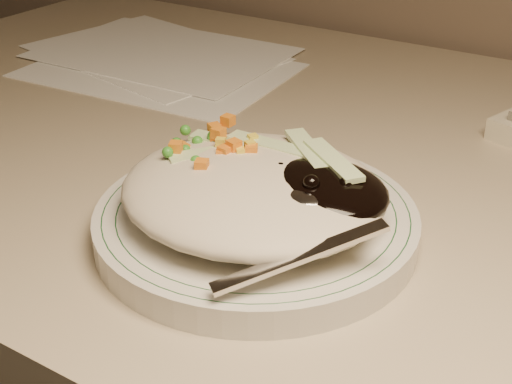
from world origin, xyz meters
The scene contains 5 objects.
desk centered at (0.00, 1.38, 0.54)m, with size 1.40×0.70×0.74m.
plate centered at (-0.05, 1.21, 0.75)m, with size 0.24×0.24×0.02m, color silver.
plate_rim centered at (-0.05, 1.21, 0.76)m, with size 0.22×0.22×0.00m.
meal centered at (-0.05, 1.21, 0.78)m, with size 0.21×0.19×0.05m.
papers centered at (-0.38, 1.50, 0.74)m, with size 0.37×0.29×0.00m.
Camera 1 is at (0.18, 0.83, 1.02)m, focal length 50.00 mm.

